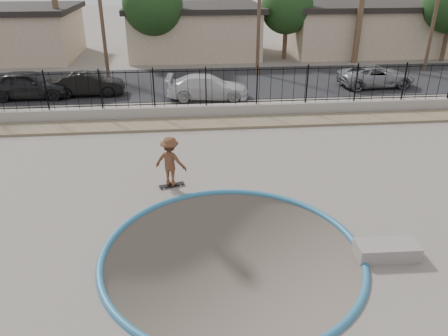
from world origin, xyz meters
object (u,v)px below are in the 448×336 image
skater (171,164)px  concrete_ledge (387,250)px  skateboard (172,185)px  car_b (89,84)px  car_a (29,84)px  car_d (376,76)px  car_c (208,87)px

skater → concrete_ledge: (5.64, -4.50, -0.66)m
skateboard → car_b: 12.62m
skater → car_a: 13.98m
car_d → car_b: bearing=87.5°
concrete_ledge → car_c: 15.37m
car_c → car_d: 10.50m
skateboard → concrete_ledge: (5.64, -4.50, 0.14)m
car_c → skater: bearing=174.0°
skater → concrete_ledge: bearing=164.0°
concrete_ledge → car_b: 19.24m
skateboard → car_c: 10.59m
car_b → car_c: bearing=-102.5°
car_a → car_b: car_a is taller
skateboard → car_a: (-8.01, 11.45, 0.75)m
car_b → skater: bearing=-159.5°
skateboard → car_c: bearing=64.1°
car_a → car_d: (20.30, 0.55, -0.14)m
concrete_ledge → car_a: (-13.65, 15.95, 0.61)m
skateboard → concrete_ledge: size_ratio=0.56×
skater → skateboard: skater is taller
skater → skateboard: 0.80m
car_b → car_c: 6.83m
skater → car_d: 17.18m
skater → car_b: (-4.80, 11.65, -0.17)m
skateboard → car_c: size_ratio=0.20×
concrete_ledge → car_a: car_a is taller
car_a → concrete_ledge: bearing=-140.0°
skateboard → car_b: bearing=96.9°
skateboard → car_a: bearing=109.4°
car_a → car_d: 20.31m
skater → car_c: size_ratio=0.38×
car_c → car_d: (10.38, 1.60, -0.02)m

